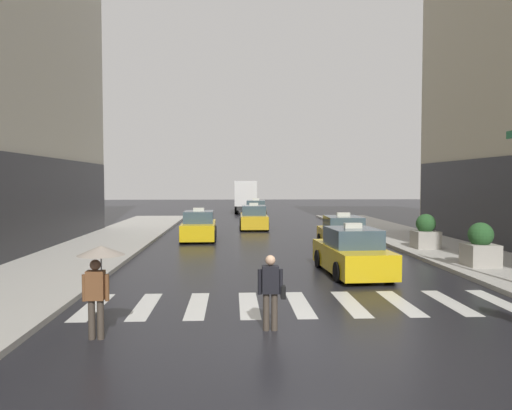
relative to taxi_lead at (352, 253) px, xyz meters
The scene contains 12 objects.
ground_plane 7.59m from the taxi_lead, 108.74° to the right, with size 160.00×160.00×0.00m, color black.
crosswalk_markings 4.86m from the taxi_lead, 120.31° to the right, with size 11.30×2.80×0.01m.
taxi_lead is the anchor object (origin of this frame).
taxi_second 5.87m from the taxi_lead, 80.09° to the left, with size 2.02×4.58×1.80m.
taxi_third 12.02m from the taxi_lead, 120.34° to the left, with size 1.99×4.57×1.80m.
taxi_fourth 16.78m from the taxi_lead, 99.33° to the left, with size 1.96×4.56×1.80m.
taxi_fifth 26.18m from the taxi_lead, 94.61° to the left, with size 2.12×4.63×1.80m.
box_truck 34.01m from the taxi_lead, 94.65° to the left, with size 2.48×7.61×3.35m.
pedestrian_with_umbrella 9.72m from the taxi_lead, 135.66° to the right, with size 0.96×0.96×1.94m.
pedestrian_with_handbag 7.20m from the taxi_lead, 117.95° to the right, with size 0.60×0.24×1.65m.
planter_near_corner 4.95m from the taxi_lead, ahead, with size 1.10×1.10×1.60m.
planter_mid_block 7.19m from the taxi_lead, 47.96° to the left, with size 1.10×1.10×1.60m.
Camera 1 is at (-1.79, -9.59, 3.23)m, focal length 34.00 mm.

